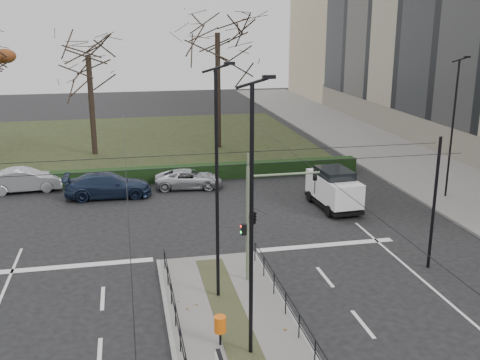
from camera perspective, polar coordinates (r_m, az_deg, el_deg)
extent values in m
plane|color=black|center=(22.10, -1.33, -13.12)|extent=(140.00, 140.00, 0.00)
cube|color=#605E5B|center=(19.96, 0.04, -16.37)|extent=(4.40, 15.00, 0.14)
cube|color=#605E5B|center=(47.50, 15.39, 2.41)|extent=(8.00, 90.00, 0.14)
cube|color=black|center=(52.17, -14.40, 3.64)|extent=(38.00, 26.00, 0.10)
cube|color=black|center=(39.05, -15.13, 0.20)|extent=(38.00, 1.00, 1.00)
cube|color=black|center=(49.96, 19.35, 14.14)|extent=(0.10, 50.96, 14.76)
cylinder|color=black|center=(25.18, -7.67, -7.96)|extent=(0.04, 0.04, 0.90)
cylinder|color=black|center=(25.74, 1.53, -7.27)|extent=(0.04, 0.04, 0.90)
cylinder|color=black|center=(19.11, -6.13, -14.66)|extent=(0.04, 13.20, 0.04)
cylinder|color=black|center=(19.84, 6.07, -13.41)|extent=(0.04, 13.20, 0.04)
cylinder|color=black|center=(25.92, 19.12, -2.33)|extent=(0.14, 0.14, 6.00)
cylinder|color=black|center=(20.96, -1.93, 1.47)|extent=(20.00, 0.02, 0.02)
cylinder|color=black|center=(22.88, -2.80, 2.70)|extent=(20.00, 0.02, 0.02)
cylinder|color=black|center=(17.85, -11.37, -2.12)|extent=(0.02, 34.00, 0.02)
cylinder|color=black|center=(19.16, 10.02, -0.79)|extent=(0.02, 34.00, 0.02)
cylinder|color=gray|center=(23.21, 0.79, -4.58)|extent=(0.15, 0.15, 4.92)
cylinder|color=gray|center=(22.93, 4.50, 0.58)|extent=(3.03, 0.09, 0.09)
imported|color=black|center=(23.46, 7.58, -0.36)|extent=(0.19, 0.21, 0.85)
imported|color=black|center=(23.13, 1.30, -3.66)|extent=(1.06, 1.89, 0.76)
cube|color=black|center=(23.24, 0.38, -5.04)|extent=(0.21, 0.15, 0.47)
sphere|color=#FF0C0C|center=(23.17, 0.15, -4.73)|extent=(0.10, 0.10, 0.10)
sphere|color=#0CE533|center=(23.27, 0.15, -5.32)|extent=(0.10, 0.10, 0.10)
cylinder|color=black|center=(19.70, -2.01, -15.73)|extent=(0.08, 0.08, 0.52)
cylinder|color=orange|center=(19.43, -2.03, -14.43)|extent=(0.41, 0.41, 0.57)
cylinder|color=black|center=(17.43, 1.16, -4.80)|extent=(0.13, 0.13, 8.85)
cube|color=black|center=(16.50, 2.96, 10.42)|extent=(0.39, 0.15, 0.11)
cylinder|color=black|center=(21.20, -2.36, -0.86)|extent=(0.13, 0.13, 8.94)
cube|color=black|center=(20.43, -1.09, 11.77)|extent=(0.39, 0.16, 0.11)
cylinder|color=black|center=(36.41, 20.75, 4.77)|extent=(0.13, 0.13, 8.35)
cube|color=black|center=(36.15, 22.08, 11.51)|extent=(0.37, 0.15, 0.10)
imported|color=#AEB0B6|center=(38.86, -21.00, 0.00)|extent=(4.74, 1.99, 1.52)
imported|color=#1C2841|center=(36.07, -13.26, -0.51)|extent=(5.39, 2.30, 1.55)
imported|color=#AEB0B6|center=(37.23, -5.23, 0.12)|extent=(4.62, 2.50, 1.23)
cube|color=white|center=(33.46, 9.50, -0.82)|extent=(2.08, 4.43, 1.40)
cube|color=black|center=(33.23, 9.57, 0.57)|extent=(1.82, 2.48, 0.65)
cube|color=black|center=(33.73, 9.43, -2.29)|extent=(2.12, 4.52, 0.18)
cylinder|color=black|center=(32.89, 11.91, -2.84)|extent=(0.26, 0.67, 0.66)
cylinder|color=black|center=(32.13, 9.01, -3.15)|extent=(0.26, 0.67, 0.66)
cylinder|color=black|center=(35.32, 9.82, -1.42)|extent=(0.26, 0.67, 0.66)
cylinder|color=black|center=(34.61, 7.09, -1.67)|extent=(0.26, 0.67, 0.66)
cylinder|color=black|center=(48.14, -2.24, 9.01)|extent=(0.44, 0.44, 9.63)
cylinder|color=black|center=(47.20, -14.84, 7.35)|extent=(0.44, 0.44, 7.99)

